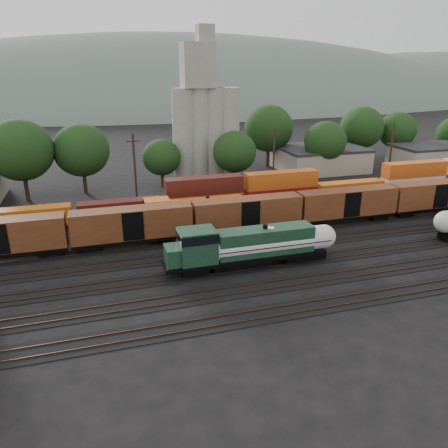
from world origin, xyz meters
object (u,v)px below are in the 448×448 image
object	(u,v)px
tank_car_a	(270,244)
grain_silo	(205,124)
green_locomotive	(237,246)
orange_locomotive	(188,211)

from	to	relation	value
tank_car_a	grain_silo	distance (m)	42.01
green_locomotive	orange_locomotive	world-z (taller)	green_locomotive
green_locomotive	grain_silo	xyz separation A→B (m)	(6.90, 41.00, 8.43)
tank_car_a	orange_locomotive	xyz separation A→B (m)	(-6.40, 15.00, -0.12)
tank_car_a	grain_silo	world-z (taller)	grain_silo
orange_locomotive	tank_car_a	bearing A→B (deg)	-66.89
tank_car_a	green_locomotive	bearing A→B (deg)	-180.00
tank_car_a	orange_locomotive	bearing A→B (deg)	113.11
green_locomotive	orange_locomotive	distance (m)	15.20
orange_locomotive	grain_silo	bearing A→B (deg)	70.25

